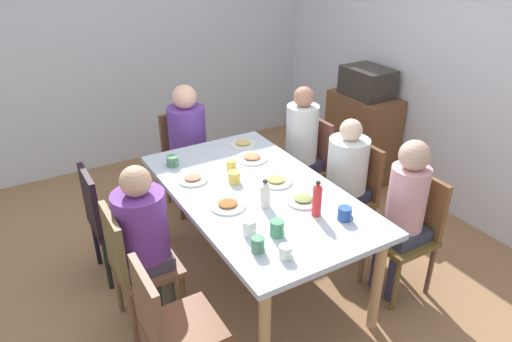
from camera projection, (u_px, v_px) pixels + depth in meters
ground_plane at (256, 277)px, 3.66m from camera, size 6.03×6.03×0.00m
wall_back at (470, 74)px, 4.00m from camera, size 5.27×0.12×2.60m
wall_left at (133, 43)px, 5.02m from camera, size 0.12×4.32×2.60m
dining_table at (256, 200)px, 3.34m from camera, size 1.84×1.05×0.78m
chair_0 at (410, 227)px, 3.36m from camera, size 0.40×0.40×0.90m
person_0 at (404, 207)px, 3.22m from camera, size 0.30×0.30×1.20m
chair_1 at (308, 161)px, 4.30m from camera, size 0.40×0.40×0.90m
person_1 at (300, 142)px, 4.16m from camera, size 0.30×0.30×1.22m
chair_2 at (134, 262)px, 3.01m from camera, size 0.40×0.40×0.90m
person_2 at (144, 232)px, 2.96m from camera, size 0.33×0.33×1.17m
chair_3 at (352, 190)px, 3.83m from camera, size 0.40×0.40×0.90m
person_3 at (346, 174)px, 3.70m from camera, size 0.32×0.32×1.14m
chair_4 at (186, 155)px, 4.42m from camera, size 0.40×0.40×0.90m
person_4 at (188, 136)px, 4.24m from camera, size 0.34×0.34×1.21m
chair_5 at (108, 216)px, 3.48m from camera, size 0.40×0.40×0.90m
chair_6 at (169, 324)px, 2.55m from camera, size 0.40×0.40×0.90m
plate_0 at (303, 200)px, 3.15m from camera, size 0.23×0.23×0.04m
plate_1 at (252, 158)px, 3.72m from camera, size 0.25×0.25×0.04m
plate_2 at (276, 181)px, 3.39m from camera, size 0.23×0.23×0.04m
plate_3 at (228, 205)px, 3.10m from camera, size 0.24×0.24×0.04m
plate_4 at (193, 179)px, 3.42m from camera, size 0.22×0.22×0.04m
plate_5 at (243, 144)px, 3.96m from camera, size 0.21×0.21×0.04m
cup_0 at (277, 228)px, 2.80m from camera, size 0.12×0.08×0.10m
cup_1 at (173, 161)px, 3.61m from camera, size 0.13×0.09×0.08m
cup_2 at (286, 252)px, 2.61m from camera, size 0.11×0.07×0.08m
cup_3 at (231, 166)px, 3.54m from camera, size 0.11×0.08×0.08m
cup_4 at (345, 214)px, 2.95m from camera, size 0.12×0.09×0.09m
cup_5 at (258, 245)px, 2.66m from camera, size 0.11×0.08×0.09m
cup_6 at (234, 177)px, 3.38m from camera, size 0.12×0.09×0.08m
cup_7 at (250, 227)px, 2.81m from camera, size 0.12×0.08×0.10m
bottle_0 at (265, 194)px, 3.07m from camera, size 0.07×0.07×0.19m
bottle_1 at (317, 200)px, 2.96m from camera, size 0.06×0.06×0.24m
side_cabinet at (361, 137)px, 4.94m from camera, size 0.70×0.44×0.90m
microwave at (367, 82)px, 4.67m from camera, size 0.48×0.36×0.28m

